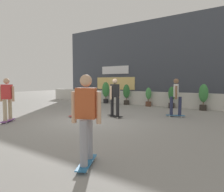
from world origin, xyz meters
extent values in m
plane|color=gray|center=(0.00, 0.00, 0.00)|extent=(48.00, 48.00, 0.00)
cube|color=beige|center=(0.00, 6.00, 0.45)|extent=(18.00, 0.40, 0.90)
cube|color=#424751|center=(0.00, 10.00, 3.25)|extent=(20.00, 2.00, 6.50)
cube|color=white|center=(-4.68, 8.96, 2.60)|extent=(2.80, 0.08, 0.70)
cube|color=#F2CC72|center=(-4.68, 8.97, 1.40)|extent=(4.00, 0.06, 1.10)
cylinder|color=black|center=(-3.26, 5.55, 0.15)|extent=(0.36, 0.36, 0.30)
cylinder|color=brown|center=(-3.26, 5.55, 0.38)|extent=(0.06, 0.06, 0.15)
ellipsoid|color=#387F3D|center=(-3.26, 5.55, 0.99)|extent=(0.53, 0.53, 1.09)
cylinder|color=#2D2823|center=(-1.54, 5.55, 0.15)|extent=(0.36, 0.36, 0.30)
cylinder|color=brown|center=(-1.54, 5.55, 0.38)|extent=(0.06, 0.06, 0.15)
ellipsoid|color=#2D6B33|center=(-1.54, 5.55, 0.91)|extent=(0.45, 0.45, 0.92)
cylinder|color=brown|center=(0.06, 5.55, 0.15)|extent=(0.36, 0.36, 0.30)
cylinder|color=brown|center=(0.06, 5.55, 0.38)|extent=(0.06, 0.06, 0.15)
ellipsoid|color=#428C47|center=(0.06, 5.55, 0.82)|extent=(0.36, 0.36, 0.74)
cylinder|color=#2D2823|center=(1.53, 5.55, 0.15)|extent=(0.36, 0.36, 0.30)
cylinder|color=brown|center=(1.53, 5.55, 0.38)|extent=(0.06, 0.06, 0.15)
ellipsoid|color=#2D6B33|center=(1.53, 5.55, 0.86)|extent=(0.40, 0.40, 0.82)
cylinder|color=#2D2823|center=(3.25, 5.55, 0.15)|extent=(0.36, 0.36, 0.30)
cylinder|color=brown|center=(3.25, 5.55, 0.38)|extent=(0.06, 0.06, 0.15)
ellipsoid|color=#387F3D|center=(3.25, 5.55, 0.94)|extent=(0.48, 0.48, 0.98)
cube|color=#266699|center=(2.57, 2.75, 0.07)|extent=(0.82, 0.44, 0.02)
cylinder|color=silver|center=(2.79, 2.91, 0.03)|extent=(0.06, 0.05, 0.06)
cylinder|color=silver|center=(2.84, 2.76, 0.03)|extent=(0.06, 0.05, 0.06)
cylinder|color=silver|center=(2.29, 2.75, 0.03)|extent=(0.06, 0.05, 0.06)
cylinder|color=silver|center=(2.34, 2.59, 0.03)|extent=(0.06, 0.05, 0.06)
cylinder|color=#282D4C|center=(2.74, 2.81, 0.49)|extent=(0.14, 0.14, 0.82)
cylinder|color=#282D4C|center=(2.40, 2.70, 0.49)|extent=(0.14, 0.14, 0.82)
cube|color=white|center=(2.57, 2.75, 1.18)|extent=(0.30, 0.40, 0.56)
sphere|color=brown|center=(2.57, 2.75, 1.59)|extent=(0.22, 0.22, 0.22)
cylinder|color=brown|center=(2.49, 2.97, 1.10)|extent=(0.09, 0.09, 0.58)
cylinder|color=brown|center=(2.64, 2.53, 1.10)|extent=(0.09, 0.09, 0.58)
cube|color=#266699|center=(2.68, -3.35, 0.07)|extent=(0.52, 0.81, 0.02)
cylinder|color=silver|center=(2.86, -3.55, 0.03)|extent=(0.05, 0.06, 0.06)
cylinder|color=silver|center=(2.72, -3.61, 0.03)|extent=(0.05, 0.06, 0.06)
cylinder|color=silver|center=(2.64, -3.08, 0.03)|extent=(0.05, 0.06, 0.06)
cylinder|color=silver|center=(2.50, -3.14, 0.03)|extent=(0.05, 0.06, 0.06)
cylinder|color=gray|center=(2.76, -3.51, 0.49)|extent=(0.14, 0.14, 0.82)
cylinder|color=gray|center=(2.60, -3.18, 0.49)|extent=(0.14, 0.14, 0.82)
cube|color=#B24C26|center=(2.68, -3.35, 1.18)|extent=(0.41, 0.33, 0.56)
sphere|color=tan|center=(2.68, -3.35, 1.59)|extent=(0.22, 0.22, 0.22)
cylinder|color=tan|center=(2.89, -3.25, 1.10)|extent=(0.09, 0.09, 0.58)
cylinder|color=tan|center=(2.47, -3.44, 1.10)|extent=(0.09, 0.09, 0.58)
cube|color=black|center=(0.40, 1.13, 0.07)|extent=(0.82, 0.40, 0.02)
cylinder|color=silver|center=(0.67, 1.14, 0.03)|extent=(0.06, 0.04, 0.06)
cylinder|color=silver|center=(0.63, 0.98, 0.03)|extent=(0.06, 0.04, 0.06)
cylinder|color=silver|center=(0.17, 1.27, 0.03)|extent=(0.06, 0.04, 0.06)
cylinder|color=silver|center=(0.13, 1.12, 0.03)|extent=(0.06, 0.04, 0.06)
cylinder|color=black|center=(0.57, 1.08, 0.49)|extent=(0.14, 0.14, 0.82)
cylinder|color=black|center=(0.23, 1.17, 0.49)|extent=(0.14, 0.14, 0.82)
cube|color=#262628|center=(0.40, 1.13, 1.18)|extent=(0.29, 0.40, 0.56)
sphere|color=beige|center=(0.40, 1.13, 1.59)|extent=(0.22, 0.22, 0.22)
cylinder|color=beige|center=(0.46, 1.35, 1.10)|extent=(0.09, 0.09, 0.58)
cylinder|color=beige|center=(0.34, 0.90, 1.10)|extent=(0.09, 0.09, 0.58)
cube|color=#72338C|center=(-2.47, -2.04, 0.07)|extent=(0.61, 0.78, 0.02)
cylinder|color=silver|center=(-2.68, -1.87, 0.03)|extent=(0.06, 0.06, 0.06)
cylinder|color=silver|center=(-2.55, -1.78, 0.03)|extent=(0.06, 0.06, 0.06)
cylinder|color=silver|center=(-2.40, -2.30, 0.03)|extent=(0.06, 0.06, 0.06)
cylinder|color=silver|center=(-2.26, -2.21, 0.03)|extent=(0.06, 0.06, 0.06)
cylinder|color=tan|center=(-2.57, -1.89, 0.49)|extent=(0.14, 0.14, 0.82)
cylinder|color=tan|center=(-2.37, -2.19, 0.49)|extent=(0.14, 0.14, 0.82)
cube|color=red|center=(-2.47, -2.04, 1.18)|extent=(0.41, 0.36, 0.56)
sphere|color=tan|center=(-2.47, -2.04, 1.59)|extent=(0.22, 0.22, 0.22)
cylinder|color=tan|center=(-2.67, -2.17, 1.10)|extent=(0.09, 0.09, 0.58)
cylinder|color=tan|center=(-2.28, -1.91, 1.10)|extent=(0.09, 0.09, 0.58)
cube|color=maroon|center=(-1.00, 0.28, 0.07)|extent=(0.58, 0.79, 0.02)
cylinder|color=silver|center=(-1.07, 0.02, 0.03)|extent=(0.05, 0.06, 0.06)
cylinder|color=silver|center=(-1.20, 0.10, 0.03)|extent=(0.05, 0.06, 0.06)
cylinder|color=silver|center=(-0.80, 0.47, 0.03)|extent=(0.05, 0.06, 0.06)
cylinder|color=silver|center=(-0.94, 0.55, 0.03)|extent=(0.05, 0.06, 0.06)
camera|label=1|loc=(5.06, -6.05, 1.57)|focal=31.61mm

